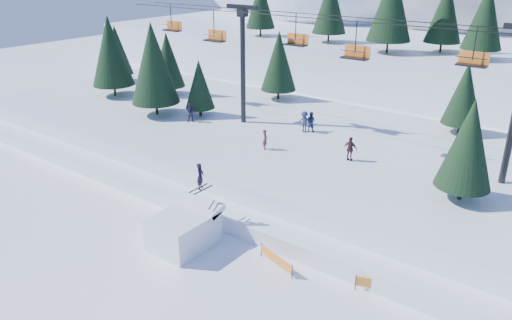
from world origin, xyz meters
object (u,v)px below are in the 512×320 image
Objects in this scene: jump_kicker at (185,229)px; banner_far at (383,285)px; banner_near at (276,259)px; chairlift at (349,60)px.

banner_far is at bearing 13.29° from jump_kicker.
jump_kicker is 6.03m from banner_near.
banner_far is at bearing -54.24° from chairlift.
banner_far is (9.23, -12.81, -8.78)m from chairlift.
chairlift is 18.07m from banner_far.
jump_kicker reaches higher than banner_near.
banner_near is (5.83, 1.41, -0.60)m from jump_kicker.
chairlift is at bearing 80.99° from jump_kicker.
chairlift reaches higher than jump_kicker.
banner_far is (11.70, 2.76, -0.60)m from jump_kicker.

